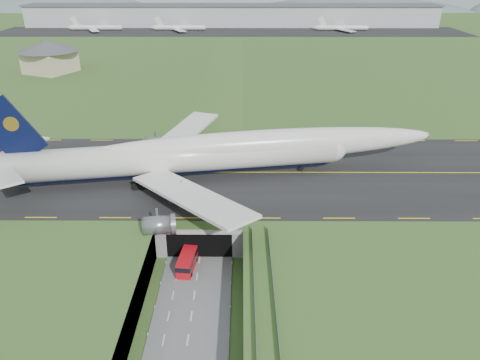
{
  "coord_description": "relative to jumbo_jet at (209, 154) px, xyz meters",
  "views": [
    {
      "loc": [
        7.79,
        -64.25,
        49.71
      ],
      "look_at": [
        7.38,
        20.0,
        10.3
      ],
      "focal_mm": 35.0,
      "sensor_mm": 36.0,
      "label": 1
    }
  ],
  "objects": [
    {
      "name": "airfield_deck",
      "position": [
        -0.5,
        -30.32,
        -8.74
      ],
      "size": [
        800.0,
        800.0,
        6.0
      ],
      "primitive_type": "cube",
      "color": "gray",
      "rests_on": "ground"
    },
    {
      "name": "trench_road",
      "position": [
        -0.5,
        -37.82,
        -11.64
      ],
      "size": [
        12.0,
        75.0,
        0.2
      ],
      "primitive_type": "cube",
      "color": "slate",
      "rests_on": "ground"
    },
    {
      "name": "jumbo_jet",
      "position": [
        0.0,
        0.0,
        0.0
      ],
      "size": [
        101.47,
        63.35,
        21.28
      ],
      "rotation": [
        0.0,
        0.0,
        0.18
      ],
      "color": "silver",
      "rests_on": "ground"
    },
    {
      "name": "tunnel_portal",
      "position": [
        -0.5,
        -13.61,
        -8.41
      ],
      "size": [
        17.0,
        22.3,
        6.0
      ],
      "color": "gray",
      "rests_on": "ground"
    },
    {
      "name": "guideway",
      "position": [
        10.5,
        -49.43,
        -6.42
      ],
      "size": [
        3.0,
        53.0,
        7.05
      ],
      "color": "#A8A8A3",
      "rests_on": "ground"
    },
    {
      "name": "service_building",
      "position": [
        -75.63,
        109.01,
        2.37
      ],
      "size": [
        33.2,
        33.2,
        13.69
      ],
      "rotation": [
        0.0,
        0.0,
        -0.42
      ],
      "color": "#C5B08E",
      "rests_on": "ground"
    },
    {
      "name": "ground",
      "position": [
        -0.5,
        -30.32,
        -11.74
      ],
      "size": [
        900.0,
        900.0,
        0.0
      ],
      "primitive_type": "plane",
      "color": "#345C25",
      "rests_on": "ground"
    },
    {
      "name": "shuttle_tram",
      "position": [
        -2.42,
        -25.89,
        -10.17
      ],
      "size": [
        3.38,
        7.18,
        2.84
      ],
      "rotation": [
        0.0,
        0.0,
        -0.11
      ],
      "color": "red",
      "rests_on": "ground"
    },
    {
      "name": "cargo_terminal",
      "position": [
        -0.67,
        269.09,
        2.22
      ],
      "size": [
        320.0,
        67.0,
        15.6
      ],
      "color": "#B2B2B2",
      "rests_on": "ground"
    },
    {
      "name": "distant_hills",
      "position": [
        63.88,
        399.68,
        -15.74
      ],
      "size": [
        700.0,
        91.0,
        60.0
      ],
      "color": "#51615E",
      "rests_on": "ground"
    },
    {
      "name": "taxiway",
      "position": [
        -0.5,
        2.68,
        -5.65
      ],
      "size": [
        800.0,
        44.0,
        0.18
      ],
      "primitive_type": "cube",
      "color": "black",
      "rests_on": "airfield_deck"
    }
  ]
}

